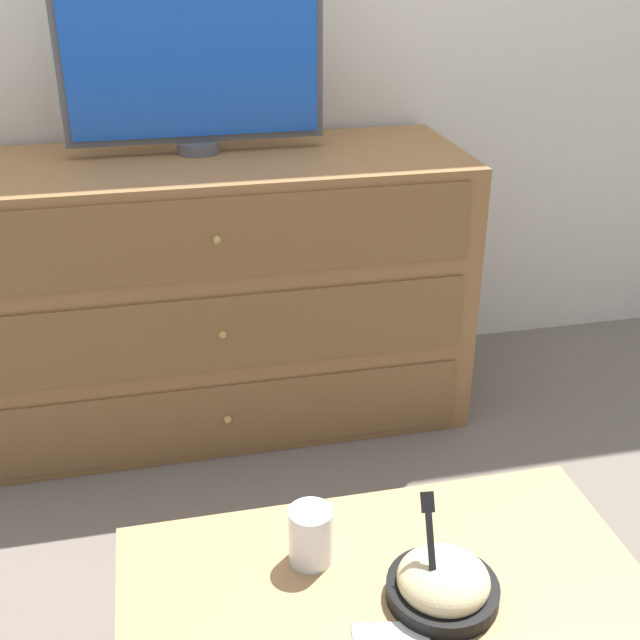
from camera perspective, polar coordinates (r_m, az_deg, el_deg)
ground_plane at (r=2.99m, az=-8.34°, el=-3.11°), size 12.00×12.00×0.00m
dresser at (r=2.52m, az=-7.65°, el=1.92°), size 1.54×0.59×0.85m
tv at (r=2.40m, az=-9.05°, el=17.85°), size 0.75×0.13×0.51m
coffee_table at (r=1.56m, az=4.73°, el=-19.87°), size 0.96×0.54×0.38m
takeout_bowl at (r=1.50m, az=8.74°, el=-18.04°), size 0.20×0.20×0.19m
drink_cup at (r=1.54m, az=-0.66°, el=-15.26°), size 0.08×0.08×0.11m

